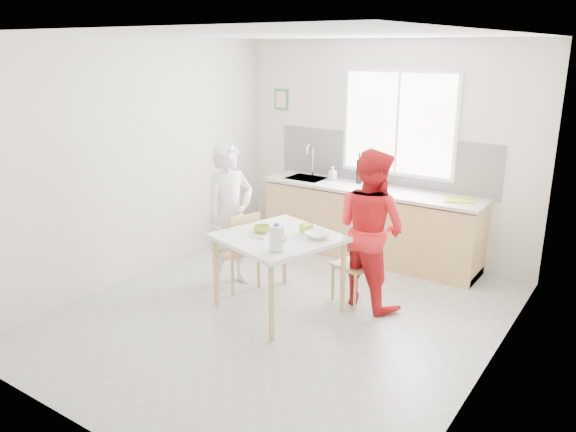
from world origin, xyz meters
name	(u,v)px	position (x,y,z in m)	size (l,w,h in m)	color
ground	(281,314)	(0.00, 0.00, 0.00)	(4.50, 4.50, 0.00)	#B7B7B2
room_shell	(281,154)	(0.00, 0.00, 1.64)	(4.50, 4.50, 4.50)	silver
window	(398,123)	(0.20, 2.23, 1.70)	(1.50, 0.06, 1.30)	white
backsplash	(382,160)	(0.00, 2.24, 1.23)	(3.00, 0.02, 0.65)	white
picture_frame	(281,99)	(-1.55, 2.23, 1.90)	(0.22, 0.03, 0.28)	#3E8A43
kitchen_counter	(369,226)	(0.00, 1.95, 0.42)	(2.84, 0.64, 1.37)	#D8B774
dining_table	(279,244)	(-0.08, 0.07, 0.72)	(1.29, 1.29, 0.80)	white
chair_left	(239,248)	(-0.74, 0.26, 0.49)	(0.50, 0.50, 0.88)	#D8B774
chair_far	(359,259)	(0.48, 0.76, 0.45)	(0.47, 0.47, 0.82)	#D8B774
person_white	(230,216)	(-0.90, 0.30, 0.81)	(0.59, 0.39, 1.62)	white
person_red	(371,229)	(0.60, 0.73, 0.82)	(0.80, 0.62, 1.65)	red
bowl_green	(262,229)	(-0.29, 0.08, 0.83)	(0.19, 0.19, 0.06)	#94B62A
bowl_white	(318,235)	(0.28, 0.23, 0.83)	(0.24, 0.24, 0.06)	white
milk_jug	(277,237)	(0.15, -0.29, 0.93)	(0.19, 0.14, 0.24)	white
green_box	(306,228)	(0.09, 0.31, 0.85)	(0.10, 0.10, 0.09)	#A0D130
spoon	(256,237)	(-0.22, -0.12, 0.81)	(0.01, 0.01, 0.16)	#A5A5AA
cutting_board	(459,200)	(1.10, 1.97, 0.93)	(0.35, 0.25, 0.01)	#8BB72A
wine_bottle_a	(359,171)	(-0.23, 2.07, 1.08)	(0.07, 0.07, 0.32)	black
wine_bottle_b	(384,176)	(0.13, 2.04, 1.07)	(0.07, 0.07, 0.30)	black
jar_amber	(377,182)	(0.08, 1.97, 1.00)	(0.06, 0.06, 0.16)	brown
soap_bottle	(333,173)	(-0.60, 2.04, 1.01)	(0.08, 0.08, 0.18)	#999999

